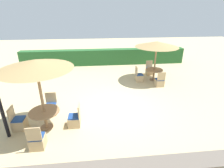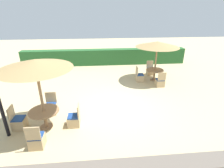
{
  "view_description": "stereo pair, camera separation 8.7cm",
  "coord_description": "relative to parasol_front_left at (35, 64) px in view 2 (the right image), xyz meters",
  "views": [
    {
      "loc": [
        -0.79,
        -7.05,
        4.25
      ],
      "look_at": [
        0.0,
        0.6,
        0.9
      ],
      "focal_mm": 28.0,
      "sensor_mm": 36.0,
      "label": 1
    },
    {
      "loc": [
        -0.71,
        -7.06,
        4.25
      ],
      "look_at": [
        0.0,
        0.6,
        0.9
      ],
      "focal_mm": 28.0,
      "sensor_mm": 36.0,
      "label": 2
    }
  ],
  "objects": [
    {
      "name": "ground_plane",
      "position": [
        2.73,
        1.29,
        -2.54
      ],
      "size": [
        40.0,
        40.0,
        0.0
      ],
      "primitive_type": "plane",
      "color": "#C6B284"
    },
    {
      "name": "patio_chair_front_left_south",
      "position": [
        -0.02,
        -1.05,
        -2.28
      ],
      "size": [
        0.46,
        0.46,
        0.93
      ],
      "color": "tan",
      "rests_on": "ground_plane"
    },
    {
      "name": "parasol_front_left",
      "position": [
        0.0,
        0.0,
        0.0
      ],
      "size": [
        2.48,
        2.48,
        2.72
      ],
      "color": "#93704C",
      "rests_on": "ground_plane"
    },
    {
      "name": "patio_chair_front_left_east",
      "position": [
        1.08,
        0.02,
        -2.28
      ],
      "size": [
        0.46,
        0.46,
        0.93
      ],
      "rotation": [
        0.0,
        0.0,
        1.57
      ],
      "color": "tan",
      "rests_on": "ground_plane"
    },
    {
      "name": "hedge_row",
      "position": [
        2.73,
        8.05,
        -1.92
      ],
      "size": [
        13.0,
        0.7,
        1.23
      ],
      "primitive_type": "cube",
      "color": "#28602D",
      "rests_on": "ground_plane"
    },
    {
      "name": "patio_chair_front_left_west",
      "position": [
        -1.02,
        0.05,
        -2.28
      ],
      "size": [
        0.46,
        0.46,
        0.93
      ],
      "rotation": [
        0.0,
        0.0,
        -1.57
      ],
      "color": "tan",
      "rests_on": "ground_plane"
    },
    {
      "name": "round_table_front_left",
      "position": [
        -0.0,
        0.0,
        -1.95
      ],
      "size": [
        1.11,
        1.11,
        0.74
      ],
      "color": "#93704C",
      "rests_on": "ground_plane"
    },
    {
      "name": "patio_chair_back_right_south",
      "position": [
        5.7,
        3.35,
        -2.28
      ],
      "size": [
        0.46,
        0.46,
        0.93
      ],
      "color": "tan",
      "rests_on": "ground_plane"
    },
    {
      "name": "patio_chair_front_left_north",
      "position": [
        -0.01,
        1.0,
        -2.28
      ],
      "size": [
        0.46,
        0.46,
        0.93
      ],
      "rotation": [
        0.0,
        0.0,
        3.14
      ],
      "color": "tan",
      "rests_on": "ground_plane"
    },
    {
      "name": "parasol_back_right",
      "position": [
        5.66,
        4.32,
        -0.26
      ],
      "size": [
        2.58,
        2.58,
        2.45
      ],
      "color": "#93704C",
      "rests_on": "ground_plane"
    },
    {
      "name": "round_table_back_right",
      "position": [
        5.66,
        4.32,
        -1.98
      ],
      "size": [
        1.08,
        1.08,
        0.71
      ],
      "color": "#93704C",
      "rests_on": "ground_plane"
    },
    {
      "name": "patio_chair_back_right_west",
      "position": [
        4.7,
        4.29,
        -2.28
      ],
      "size": [
        0.46,
        0.46,
        0.93
      ],
      "rotation": [
        0.0,
        0.0,
        -1.57
      ],
      "color": "tan",
      "rests_on": "ground_plane"
    },
    {
      "name": "patio_chair_back_right_north",
      "position": [
        5.71,
        5.37,
        -2.28
      ],
      "size": [
        0.46,
        0.46,
        0.93
      ],
      "rotation": [
        0.0,
        0.0,
        3.14
      ],
      "color": "tan",
      "rests_on": "ground_plane"
    }
  ]
}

